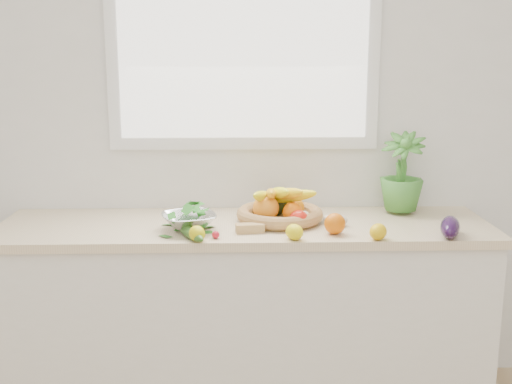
{
  "coord_description": "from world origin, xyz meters",
  "views": [
    {
      "loc": [
        -0.03,
        -0.88,
        1.67
      ],
      "look_at": [
        0.05,
        1.93,
        1.05
      ],
      "focal_mm": 45.0,
      "sensor_mm": 36.0,
      "label": 1
    }
  ],
  "objects_px": {
    "potted_herb": "(402,171)",
    "fruit_basket": "(279,210)",
    "apple": "(299,220)",
    "eggplant": "(450,227)",
    "colander_with_spinach": "(189,217)",
    "cucumber": "(190,233)"
  },
  "relations": [
    {
      "from": "fruit_basket",
      "to": "colander_with_spinach",
      "type": "relative_size",
      "value": 1.71
    },
    {
      "from": "colander_with_spinach",
      "to": "eggplant",
      "type": "bearing_deg",
      "value": -6.63
    },
    {
      "from": "eggplant",
      "to": "cucumber",
      "type": "xyz_separation_m",
      "value": [
        -1.1,
        0.01,
        -0.02
      ]
    },
    {
      "from": "potted_herb",
      "to": "fruit_basket",
      "type": "relative_size",
      "value": 0.76
    },
    {
      "from": "eggplant",
      "to": "colander_with_spinach",
      "type": "height_order",
      "value": "colander_with_spinach"
    },
    {
      "from": "eggplant",
      "to": "fruit_basket",
      "type": "bearing_deg",
      "value": 159.13
    },
    {
      "from": "apple",
      "to": "fruit_basket",
      "type": "height_order",
      "value": "fruit_basket"
    },
    {
      "from": "eggplant",
      "to": "fruit_basket",
      "type": "distance_m",
      "value": 0.76
    },
    {
      "from": "apple",
      "to": "cucumber",
      "type": "xyz_separation_m",
      "value": [
        -0.47,
        -0.13,
        -0.02
      ]
    },
    {
      "from": "apple",
      "to": "potted_herb",
      "type": "distance_m",
      "value": 0.61
    },
    {
      "from": "cucumber",
      "to": "potted_herb",
      "type": "relative_size",
      "value": 0.67
    },
    {
      "from": "apple",
      "to": "eggplant",
      "type": "xyz_separation_m",
      "value": [
        0.63,
        -0.14,
        -0.0
      ]
    },
    {
      "from": "apple",
      "to": "fruit_basket",
      "type": "relative_size",
      "value": 0.17
    },
    {
      "from": "fruit_basket",
      "to": "eggplant",
      "type": "bearing_deg",
      "value": -20.87
    },
    {
      "from": "cucumber",
      "to": "colander_with_spinach",
      "type": "height_order",
      "value": "colander_with_spinach"
    },
    {
      "from": "eggplant",
      "to": "apple",
      "type": "bearing_deg",
      "value": 167.37
    },
    {
      "from": "apple",
      "to": "potted_herb",
      "type": "xyz_separation_m",
      "value": [
        0.52,
        0.27,
        0.16
      ]
    },
    {
      "from": "eggplant",
      "to": "colander_with_spinach",
      "type": "bearing_deg",
      "value": 173.37
    },
    {
      "from": "apple",
      "to": "eggplant",
      "type": "relative_size",
      "value": 0.4
    },
    {
      "from": "potted_herb",
      "to": "fruit_basket",
      "type": "height_order",
      "value": "potted_herb"
    },
    {
      "from": "apple",
      "to": "fruit_basket",
      "type": "bearing_deg",
      "value": 121.41
    },
    {
      "from": "apple",
      "to": "potted_herb",
      "type": "bearing_deg",
      "value": 27.48
    }
  ]
}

